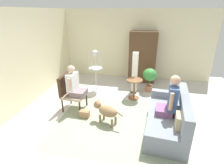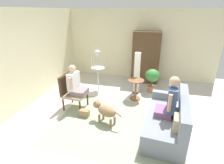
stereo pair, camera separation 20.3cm
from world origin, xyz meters
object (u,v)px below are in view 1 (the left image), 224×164
(round_end_table, at_px, (134,87))
(armoire_cabinet, at_px, (142,57))
(armchair, at_px, (69,90))
(person_on_armchair, at_px, (74,84))
(bird_cage_stand, at_px, (95,68))
(couch, at_px, (169,118))
(person_on_couch, at_px, (171,99))
(handbag, at_px, (85,114))
(dog, at_px, (106,111))
(potted_plant, at_px, (150,76))
(column_lamp, at_px, (135,73))

(round_end_table, height_order, armoire_cabinet, armoire_cabinet)
(armchair, bearing_deg, armoire_cabinet, 54.10)
(person_on_armchair, height_order, bird_cage_stand, bird_cage_stand)
(couch, relative_size, bird_cage_stand, 1.31)
(armchair, relative_size, person_on_couch, 1.06)
(bird_cage_stand, relative_size, handbag, 5.58)
(bird_cage_stand, bearing_deg, handbag, -84.32)
(couch, bearing_deg, round_end_table, 122.81)
(armoire_cabinet, bearing_deg, couch, -75.89)
(armchair, xyz_separation_m, round_end_table, (1.70, 0.94, -0.16))
(handbag, bearing_deg, person_on_couch, -3.62)
(bird_cage_stand, xyz_separation_m, handbag, (0.16, -1.63, -0.71))
(couch, xyz_separation_m, handbag, (-2.07, 0.11, -0.22))
(person_on_armchair, relative_size, dog, 1.05)
(person_on_armchair, distance_m, bird_cage_stand, 1.29)
(armchair, distance_m, person_on_couch, 2.64)
(potted_plant, relative_size, armoire_cabinet, 0.43)
(person_on_couch, height_order, potted_plant, person_on_couch)
(handbag, bearing_deg, round_end_table, 48.55)
(person_on_couch, xyz_separation_m, round_end_table, (-0.88, 1.44, -0.43))
(armoire_cabinet, xyz_separation_m, handbag, (-1.31, -2.93, -0.85))
(potted_plant, distance_m, armoire_cabinet, 1.10)
(armchair, height_order, handbag, armchair)
(armchair, distance_m, person_on_armchair, 0.27)
(bird_cage_stand, height_order, handbag, bird_cage_stand)
(couch, xyz_separation_m, person_on_couch, (-0.03, -0.02, 0.50))
(person_on_armchair, bearing_deg, bird_cage_stand, 80.57)
(potted_plant, distance_m, handbag, 2.58)
(armchair, distance_m, column_lamp, 2.18)
(armchair, relative_size, column_lamp, 0.71)
(bird_cage_stand, distance_m, potted_plant, 1.83)
(round_end_table, relative_size, potted_plant, 0.79)
(bird_cage_stand, bearing_deg, column_lamp, 6.07)
(dog, distance_m, armoire_cabinet, 3.19)
(handbag, bearing_deg, armoire_cabinet, 65.90)
(couch, bearing_deg, potted_plant, 102.49)
(armchair, relative_size, potted_plant, 1.20)
(couch, xyz_separation_m, dog, (-1.47, -0.01, 0.03))
(armoire_cabinet, distance_m, handbag, 3.32)
(couch, relative_size, round_end_table, 2.88)
(round_end_table, bearing_deg, column_lamp, 94.18)
(round_end_table, distance_m, bird_cage_stand, 1.42)
(couch, distance_m, armchair, 2.67)
(dog, xyz_separation_m, potted_plant, (1.01, 2.08, 0.19))
(armchair, bearing_deg, person_on_couch, -10.96)
(person_on_couch, xyz_separation_m, potted_plant, (-0.42, 2.09, -0.28))
(couch, height_order, column_lamp, column_lamp)
(armchair, bearing_deg, couch, -10.42)
(armchair, distance_m, bird_cage_stand, 1.34)
(dog, bearing_deg, handbag, 168.71)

